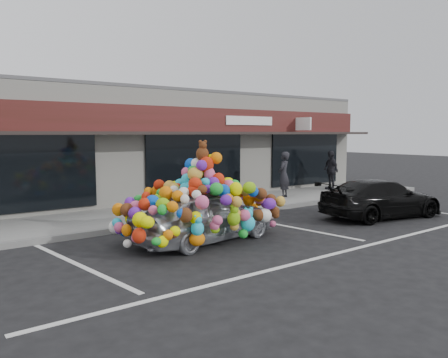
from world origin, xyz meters
TOP-DOWN VIEW (x-y plane):
  - ground at (0.00, 0.00)m, footprint 90.00×90.00m
  - shop_building at (0.00, 8.44)m, footprint 24.00×7.20m
  - sidewalk at (0.00, 4.00)m, footprint 26.00×3.00m
  - kerb at (0.00, 2.50)m, footprint 26.00×0.18m
  - parking_stripe_left at (-3.20, 0.20)m, footprint 0.73×4.37m
  - parking_stripe_mid at (2.80, 0.20)m, footprint 0.73×4.37m
  - parking_stripe_right at (8.20, 0.20)m, footprint 0.73×4.37m
  - lane_line at (2.00, -2.30)m, footprint 14.00×0.12m
  - toy_car at (-0.09, 0.34)m, footprint 2.77×4.26m
  - black_sedan at (6.10, -0.43)m, footprint 2.41×4.40m
  - pedestrian_a at (5.94, 3.76)m, footprint 0.78×0.68m
  - pedestrian_c at (9.36, 4.29)m, footprint 1.09×0.72m

SIDE VIEW (x-z plane):
  - ground at x=0.00m, z-range 0.00..0.00m
  - parking_stripe_left at x=-3.20m, z-range 0.00..0.01m
  - parking_stripe_mid at x=2.80m, z-range 0.00..0.01m
  - parking_stripe_right at x=8.20m, z-range 0.00..0.01m
  - lane_line at x=2.00m, z-range 0.00..0.01m
  - sidewalk at x=0.00m, z-range 0.00..0.15m
  - kerb at x=0.00m, z-range -0.01..0.15m
  - black_sedan at x=6.10m, z-range 0.00..1.21m
  - toy_car at x=-0.09m, z-range -0.38..1.98m
  - pedestrian_c at x=9.36m, z-range 0.15..1.87m
  - pedestrian_a at x=5.94m, z-range 0.15..1.94m
  - shop_building at x=0.00m, z-range 0.01..4.32m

